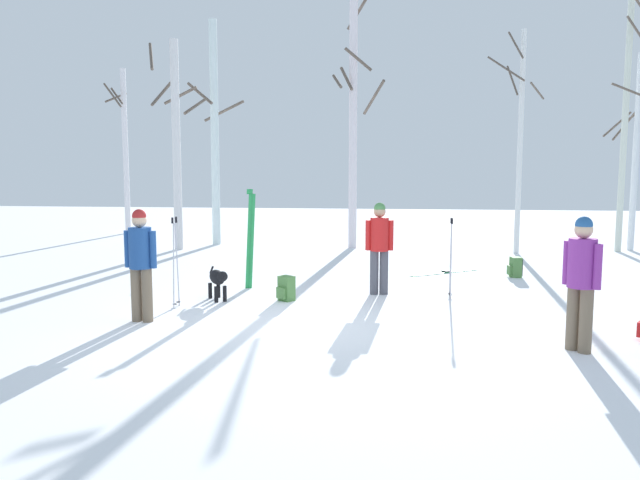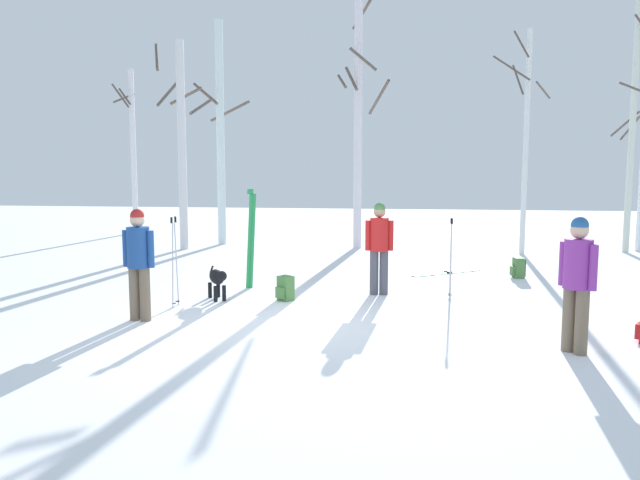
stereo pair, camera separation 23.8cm
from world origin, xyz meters
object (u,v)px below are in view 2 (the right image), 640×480
Objects in this scene: birch_tree_2 at (220,132)px; birch_tree_5 at (633,123)px; ski_pair_planted_0 at (251,239)px; birch_tree_1 at (181,141)px; ski_pair_lying_0 at (447,273)px; ski_poles_0 at (451,256)px; birch_tree_3 at (358,121)px; birch_tree_4 at (525,138)px; person_2 at (139,257)px; birch_tree_0 at (133,149)px; backpack_0 at (518,268)px; dog at (217,278)px; water_bottle_0 at (146,284)px; person_0 at (577,276)px; ski_poles_1 at (174,259)px; person_1 at (379,242)px; backpack_1 at (285,289)px.

birch_tree_2 is 12.11m from birch_tree_5.
ski_pair_planted_0 is 7.06m from birch_tree_1.
ski_poles_0 reaches higher than ski_pair_lying_0.
birch_tree_3 reaches higher than birch_tree_4.
ski_pair_lying_0 is 0.23× the size of birch_tree_2.
person_2 is 0.28× the size of birch_tree_0.
ski_poles_0 is (-0.10, -2.80, 0.77)m from ski_pair_lying_0.
backpack_0 is (5.40, 1.99, -0.75)m from ski_pair_planted_0.
birch_tree_4 reaches higher than dog.
birch_tree_4 is (0.75, 3.95, 3.02)m from backpack_0.
birch_tree_0 is at bearing 117.04° from water_bottle_0.
person_0 is at bearing -46.10° from birch_tree_1.
person_0 is 12.88m from birch_tree_1.
ski_pair_planted_0 reaches higher than water_bottle_0.
ski_poles_1 is (-4.74, -4.17, 0.80)m from ski_pair_lying_0.
person_1 reaches higher than ski_pair_lying_0.
birch_tree_5 is (8.28, 7.83, 3.44)m from backpack_1.
dog reaches higher than ski_pair_lying_0.
birch_tree_0 is (-5.36, 10.50, 3.09)m from water_bottle_0.
birch_tree_0 is 0.88× the size of birch_tree_2.
person_2 is 8.02m from backpack_0.
birch_tree_3 is (4.40, -0.33, 0.25)m from birch_tree_2.
ski_pair_lying_0 is at bearing 165.66° from backpack_0.
ski_poles_1 is 0.22× the size of birch_tree_2.
birch_tree_5 is at bearing 53.26° from ski_poles_0.
ski_poles_1 is (-4.64, -1.38, 0.04)m from ski_poles_0.
dog reaches higher than water_bottle_0.
ski_poles_0 is 6.99× the size of water_bottle_0.
backpack_1 is 2.99m from water_bottle_0.
person_1 is 3.90× the size of backpack_0.
ski_pair_lying_0 is at bearing 25.16° from water_bottle_0.
birch_tree_2 is at bearing 178.84° from birch_tree_5.
person_0 is 7.86m from water_bottle_0.
dog is 1.75× the size of backpack_0.
ski_poles_1 reaches higher than dog.
ski_poles_1 is 1.96m from water_bottle_0.
birch_tree_2 is at bearing 101.13° from person_2.
birch_tree_2 is at bearing 115.37° from backpack_1.
dog is (-2.82, -0.92, -0.59)m from person_1.
person_1 reaches higher than water_bottle_0.
backpack_1 is at bearing -153.94° from person_1.
person_2 is 10.21m from birch_tree_3.
birch_tree_1 reaches higher than ski_poles_1.
backpack_1 is 0.06× the size of birch_tree_5.
dog is (-5.45, 2.35, -0.59)m from person_0.
ski_pair_lying_0 is (4.90, 5.17, -0.97)m from person_2.
water_bottle_0 is (-7.16, 3.12, -0.88)m from person_0.
ski_pair_planted_0 reaches higher than ski_poles_1.
birch_tree_4 is at bearing 47.81° from dog.
ski_poles_0 is at bearing -126.74° from birch_tree_5.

